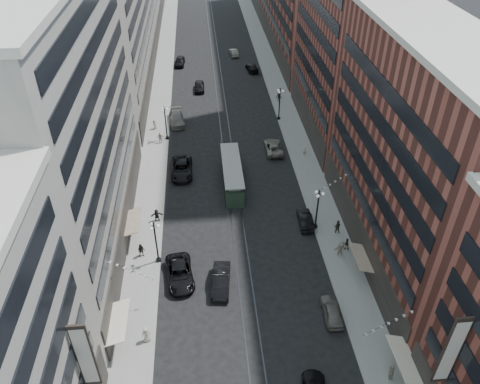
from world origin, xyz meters
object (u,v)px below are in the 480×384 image
object	(u,v)px
car_7	(182,169)
pedestrian_extra_1	(155,124)
car_8	(177,118)
car_10	(305,219)
pedestrian_2	(141,250)
pedestrian_4	(391,373)
lamppost_se_mid	(279,103)
pedestrian_7	(337,226)
streetcar	(232,175)
car_5	(221,280)
pedestrian_9	(279,97)
pedestrian_extra_0	(341,248)
lamppost_sw_far	(156,241)
pedestrian_1	(146,334)
car_14	(234,52)
lamppost_se_far	(317,208)
car_4	(332,311)
pedestrian_5	(157,215)
car_11	(273,147)
pedestrian_8	(305,150)
car_9	(180,61)
lamppost_sw_mid	(166,122)
car_2	(180,273)
car_13	(199,87)
pedestrian_6	(160,138)
pedestrian_extra_2	(346,244)
car_12	(252,67)

from	to	relation	value
car_7	pedestrian_extra_1	world-z (taller)	pedestrian_extra_1
car_8	pedestrian_extra_1	xyz separation A→B (m)	(-3.45, -1.95, 0.10)
car_10	pedestrian_extra_1	size ratio (longest dim) A/B	2.70
pedestrian_2	pedestrian_4	bearing A→B (deg)	-31.94
lamppost_se_mid	pedestrian_7	size ratio (longest dim) A/B	3.18
streetcar	car_5	world-z (taller)	streetcar
pedestrian_9	pedestrian_extra_0	bearing A→B (deg)	-67.89
lamppost_sw_far	pedestrian_extra_0	distance (m)	20.26
lamppost_se_mid	pedestrian_4	size ratio (longest dim) A/B	3.13
streetcar	pedestrian_1	world-z (taller)	streetcar
pedestrian_9	car_14	bearing A→B (deg)	125.30
lamppost_sw_far	lamppost_se_far	size ratio (longest dim) A/B	1.00
pedestrian_1	pedestrian_extra_0	distance (m)	22.77
lamppost_sw_far	pedestrian_2	distance (m)	2.94
pedestrian_7	car_8	bearing A→B (deg)	-38.51
car_4	pedestrian_5	bearing A→B (deg)	-39.77
car_11	pedestrian_8	xyz separation A→B (m)	(4.40, -1.67, 0.19)
pedestrian_4	car_9	distance (m)	76.59
pedestrian_7	pedestrian_extra_0	world-z (taller)	pedestrian_extra_0
car_11	pedestrian_4	bearing A→B (deg)	96.59
lamppost_se_mid	pedestrian_extra_0	size ratio (longest dim) A/B	2.93
lamppost_se_mid	pedestrian_7	distance (m)	29.23
lamppost_se_mid	pedestrian_9	distance (m)	7.05
pedestrian_5	pedestrian_8	distance (m)	24.78
car_11	pedestrian_8	distance (m)	4.71
streetcar	pedestrian_1	xyz separation A→B (m)	(-9.73, -24.53, -0.41)
car_4	car_7	size ratio (longest dim) A/B	0.68
lamppost_sw_mid	car_4	xyz separation A→B (m)	(17.13, -35.97, -2.38)
streetcar	pedestrian_extra_1	size ratio (longest dim) A/B	6.95
car_9	lamppost_sw_mid	bearing A→B (deg)	-88.49
pedestrian_1	pedestrian_4	distance (m)	21.74
car_2	pedestrian_1	xyz separation A→B (m)	(-2.93, -7.57, 0.20)
lamppost_sw_far	car_7	size ratio (longest dim) A/B	0.89
car_5	car_13	xyz separation A→B (m)	(-1.27, 49.18, -0.06)
pedestrian_6	pedestrian_extra_2	bearing A→B (deg)	127.28
car_11	pedestrian_9	world-z (taller)	pedestrian_9
car_10	car_11	distance (m)	17.15
lamppost_sw_mid	lamppost_se_far	xyz separation A→B (m)	(18.40, -23.00, 0.00)
lamppost_sw_far	car_12	distance (m)	56.17
pedestrian_extra_1	pedestrian_extra_2	size ratio (longest dim) A/B	1.06
pedestrian_1	pedestrian_7	size ratio (longest dim) A/B	0.99
car_2	pedestrian_4	bearing A→B (deg)	-43.37
car_4	pedestrian_6	distance (m)	39.24
car_5	pedestrian_1	distance (m)	9.47
lamppost_sw_far	car_9	world-z (taller)	lamppost_sw_far
streetcar	pedestrian_5	bearing A→B (deg)	-143.59
pedestrian_7	pedestrian_extra_1	size ratio (longest dim) A/B	1.08
lamppost_se_mid	car_13	bearing A→B (deg)	135.04
streetcar	car_9	bearing A→B (deg)	99.92
car_14	pedestrian_extra_1	world-z (taller)	pedestrian_extra_1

